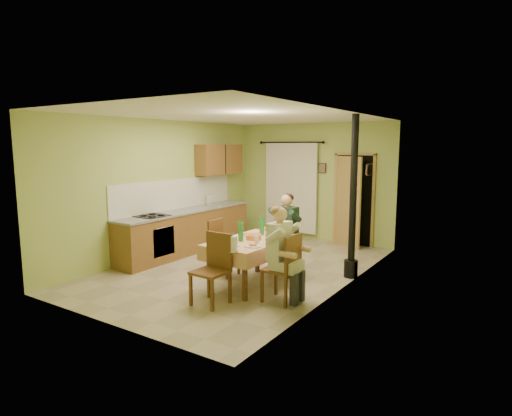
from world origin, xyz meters
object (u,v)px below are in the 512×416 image
Objects in this scene: chair_near at (211,284)px; chair_left at (224,259)px; man_far at (286,223)px; chair_right at (282,282)px; chair_far at (285,255)px; stove_flue at (352,219)px; man_right at (281,243)px; dining_table at (252,262)px.

chair_near is 1.41m from chair_left.
man_far is at bearing -90.59° from chair_near.
chair_far is at bearing 28.04° from chair_right.
man_far is at bearing 136.72° from chair_left.
chair_far is 0.94× the size of chair_left.
chair_far is 1.41m from stove_flue.
stove_flue is at bearing 19.54° from man_far.
man_far is 1.00× the size of man_right.
chair_right is at bearing -90.00° from man_right.
chair_left is at bearing 69.33° from man_right.
man_far is 0.50× the size of stove_flue.
chair_right reaches higher than dining_table.
chair_left is at bearing 166.82° from dining_table.
stove_flue is (1.23, 2.33, 0.73)m from chair_near.
chair_near is at bearing 28.56° from chair_left.
man_right is 1.75m from stove_flue.
chair_right is 1.89m from stove_flue.
dining_table is 0.75m from chair_left.
chair_left is (-0.77, -0.85, 0.00)m from chair_far.
chair_left is 0.71× the size of man_right.
man_right is (1.49, -0.58, 0.59)m from chair_left.
man_far reaches higher than chair_far.
chair_far is at bearing -90.56° from chair_near.
dining_table is 1.04m from chair_far.
dining_table is 1.58× the size of chair_near.
chair_far is at bearing 27.54° from man_right.
stove_flue reaches higher than chair_left.
man_right is at bearing -104.84° from stove_flue.
chair_right is (0.79, -0.39, -0.09)m from dining_table.
stove_flue is at bearing 20.09° from chair_far.
man_far is at bearing 27.30° from man_right.
chair_near is at bearing -84.06° from man_far.
chair_right is 0.73× the size of man_far.
chair_near is at bearing -117.96° from stove_flue.
chair_near is at bearing -89.23° from dining_table.
chair_near reaches higher than chair_left.
man_right is (0.79, 0.64, 0.59)m from chair_near.
chair_near is 0.74× the size of man_far.
man_right reaches higher than chair_left.
man_right is (0.77, -0.39, 0.50)m from dining_table.
man_far reaches higher than chair_left.
chair_far is (0.04, 1.04, -0.09)m from dining_table.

